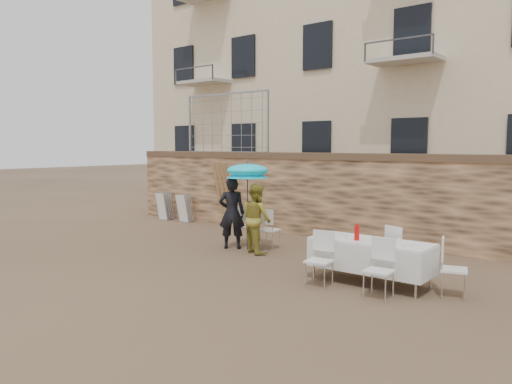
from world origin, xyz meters
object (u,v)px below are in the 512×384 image
Objects in this scene: umbrella at (247,173)px; soda_bottle at (357,233)px; man_suit at (232,213)px; table_chair_back at (400,251)px; couple_chair_right at (269,228)px; chair_stack_left at (169,205)px; chair_stack_right at (188,207)px; table_chair_front_right at (379,269)px; table_chair_side at (454,268)px; banquet_table at (371,243)px; couple_chair_left at (247,225)px; table_chair_front_left at (319,260)px; woman_dress at (257,218)px.

soda_bottle is (3.31, -0.99, -0.89)m from umbrella.
man_suit reaches higher than table_chair_back.
couple_chair_right is 1.04× the size of chair_stack_left.
man_suit is at bearing -165.96° from umbrella.
table_chair_back is 8.27m from chair_stack_right.
couple_chair_right and table_chair_front_right have the same top height.
umbrella is at bearing -26.67° from chair_stack_right.
table_chair_side is (0.90, 0.85, 0.00)m from table_chair_front_right.
banquet_table is at bearing 36.87° from soda_bottle.
umbrella is at bearing 137.68° from couple_chair_left.
banquet_table is at bearing 77.55° from table_chair_side.
chair_stack_left is at bearing 154.89° from table_chair_front_right.
couple_chair_right and table_chair_front_left have the same top height.
table_chair_front_right is at bearing 161.27° from couple_chair_left.
table_chair_side is at bearing 169.21° from table_chair_back.
table_chair_side is (4.61, -1.19, 0.00)m from couple_chair_right.
table_chair_back reaches higher than banquet_table.
banquet_table is 0.99m from table_chair_front_left.
couple_chair_right is 1.00× the size of table_chair_front_right.
table_chair_front_left is at bearing -28.59° from umbrella.
table_chair_side is at bearing 40.37° from table_chair_front_right.
table_chair_side reaches higher than chair_stack_right.
table_chair_side reaches higher than banquet_table.
umbrella is 2.08× the size of chair_stack_left.
chair_stack_right is (0.90, 0.00, 0.00)m from chair_stack_left.
man_suit is 1.84× the size of chair_stack_right.
banquet_table is at bearing -13.40° from umbrella.
table_chair_back is (4.11, 0.06, -0.37)m from man_suit.
umbrella is at bearing 64.93° from table_chair_side.
table_chair_front_left is at bearing 154.45° from couple_chair_left.
woman_dress is at bearing 149.79° from couple_chair_left.
table_chair_front_left and table_chair_back have the same top height.
man_suit is 1.08× the size of woman_dress.
chair_stack_right is at bearing -27.41° from couple_chair_right.
man_suit is 4.67m from table_chair_front_right.
table_chair_front_right is at bearing -179.71° from woman_dress.
couple_chair_left is 5.06m from chair_stack_left.
table_chair_front_left is (-0.40, -0.60, -0.43)m from soda_bottle.
table_chair_front_left is at bearing 120.09° from man_suit.
soda_bottle is 0.27× the size of table_chair_back.
umbrella is at bearing 18.90° from table_chair_back.
table_chair_front_left is 1.10m from table_chair_front_right.
soda_bottle is at bearing 82.34° from table_chair_side.
chair_stack_left is (-5.52, 2.24, -0.33)m from woman_dress.
woman_dress reaches higher than table_chair_back.
man_suit reaches higher than chair_stack_left.
soda_bottle reaches higher than banquet_table.
couple_chair_left is at bearing 12.71° from table_chair_back.
table_chair_front_left is (3.31, -1.49, -0.37)m from man_suit.
couple_chair_left and table_chair_back have the same top height.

